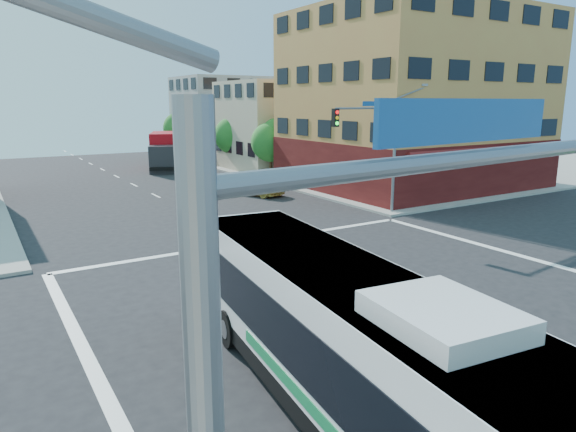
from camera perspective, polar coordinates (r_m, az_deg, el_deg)
ground at (r=18.69m, az=9.71°, el=-9.50°), size 120.00×120.00×0.00m
sidewalk_ne at (r=67.17m, az=12.51°, el=6.41°), size 50.00×50.00×0.15m
corner_building_ne at (r=44.53m, az=13.73°, el=10.85°), size 18.10×15.44×14.00m
building_east_near at (r=54.94m, az=-0.35°, el=10.02°), size 12.06×10.06×9.00m
building_east_far at (r=67.26m, az=-6.69°, el=10.84°), size 12.06×10.06×10.00m
signal_mast_ne at (r=31.37m, az=9.73°, el=8.78°), size 7.91×1.13×8.07m
signal_mast_sw at (r=3.92m, az=15.30°, el=-18.39°), size 7.91×1.01×8.07m
street_tree_a at (r=47.21m, az=-1.79°, el=8.48°), size 3.60×3.60×5.53m
street_tree_b at (r=54.26m, az=-6.08°, el=9.12°), size 3.80×3.80×5.79m
street_tree_c at (r=61.57m, az=-9.35°, el=9.16°), size 3.40×3.40×5.29m
street_tree_d at (r=69.00m, az=-11.96°, el=9.76°), size 4.00×4.00×6.03m
transit_bus at (r=11.85m, az=5.85°, el=-13.12°), size 4.14×12.95×3.77m
box_truck at (r=55.68m, az=-13.64°, el=6.95°), size 5.36×8.69×3.78m
parked_car at (r=39.30m, az=-3.69°, el=3.58°), size 3.55×5.26×1.66m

